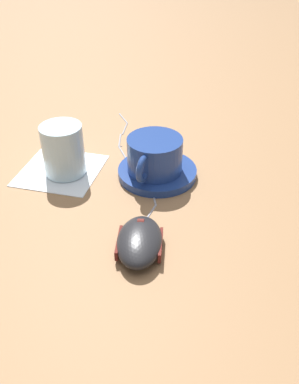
% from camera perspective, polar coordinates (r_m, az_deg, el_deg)
% --- Properties ---
extents(ground_plane, '(3.00, 3.00, 0.00)m').
position_cam_1_polar(ground_plane, '(0.68, -2.66, 0.92)').
color(ground_plane, olive).
extents(saucer, '(0.13, 0.13, 0.01)m').
position_cam_1_polar(saucer, '(0.70, 1.04, 2.67)').
color(saucer, navy).
rests_on(saucer, ground).
extents(coffee_cup, '(0.11, 0.09, 0.06)m').
position_cam_1_polar(coffee_cup, '(0.68, 0.64, 4.91)').
color(coffee_cup, navy).
rests_on(coffee_cup, saucer).
extents(computer_mouse, '(0.11, 0.08, 0.03)m').
position_cam_1_polar(computer_mouse, '(0.55, -1.33, -6.60)').
color(computer_mouse, black).
rests_on(computer_mouse, ground).
extents(mouse_cable, '(0.37, 0.04, 0.00)m').
position_cam_1_polar(mouse_cable, '(0.75, -2.21, 4.57)').
color(mouse_cable, gray).
rests_on(mouse_cable, ground).
extents(napkin_under_glass, '(0.17, 0.17, 0.00)m').
position_cam_1_polar(napkin_under_glass, '(0.73, -11.74, 2.89)').
color(napkin_under_glass, white).
rests_on(napkin_under_glass, ground).
extents(drinking_glass, '(0.07, 0.07, 0.08)m').
position_cam_1_polar(drinking_glass, '(0.70, -11.43, 5.55)').
color(drinking_glass, silver).
rests_on(drinking_glass, napkin_under_glass).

